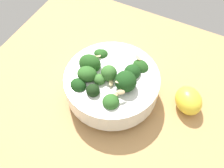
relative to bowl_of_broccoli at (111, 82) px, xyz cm
name	(u,v)px	position (x,y,z in cm)	size (l,w,h in cm)	color
ground_plane	(110,113)	(-1.75, 3.86, -6.16)	(69.05, 69.05, 3.12)	tan
bowl_of_broccoli	(111,82)	(0.00, 0.00, 0.00)	(20.44, 20.44, 10.94)	white
lemon_wedge	(188,100)	(-16.42, -4.69, -2.05)	(6.86, 5.54, 5.09)	yellow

